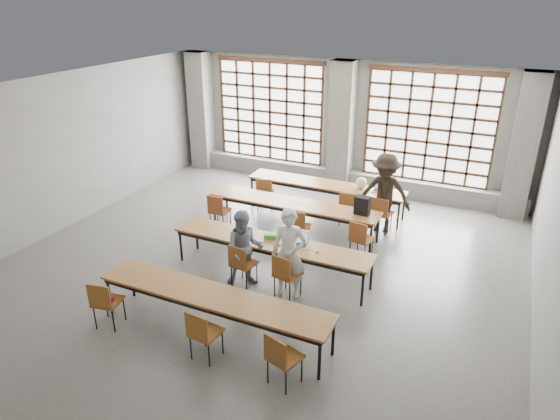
# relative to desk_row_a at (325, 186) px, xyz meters

# --- Properties ---
(floor) EXTENTS (11.00, 11.00, 0.00)m
(floor) POSITION_rel_desk_row_a_xyz_m (-0.20, -3.51, -0.66)
(floor) COLOR #4E4E4C
(floor) RESTS_ON ground
(ceiling) EXTENTS (11.00, 11.00, 0.00)m
(ceiling) POSITION_rel_desk_row_a_xyz_m (-0.20, -3.51, 2.84)
(ceiling) COLOR silver
(ceiling) RESTS_ON floor
(wall_back) EXTENTS (10.00, 0.00, 10.00)m
(wall_back) POSITION_rel_desk_row_a_xyz_m (-0.20, 1.99, 1.09)
(wall_back) COLOR #61615E
(wall_back) RESTS_ON floor
(wall_left) EXTENTS (0.00, 11.00, 11.00)m
(wall_left) POSITION_rel_desk_row_a_xyz_m (-5.20, -3.51, 1.09)
(wall_left) COLOR #61615E
(wall_left) RESTS_ON floor
(wall_right) EXTENTS (0.00, 11.00, 11.00)m
(wall_right) POSITION_rel_desk_row_a_xyz_m (4.80, -3.51, 1.09)
(wall_right) COLOR #61615E
(wall_right) RESTS_ON floor
(column_left) EXTENTS (0.60, 0.55, 3.50)m
(column_left) POSITION_rel_desk_row_a_xyz_m (-4.70, 1.71, 1.09)
(column_left) COLOR #5C5C59
(column_left) RESTS_ON floor
(column_mid) EXTENTS (0.60, 0.55, 3.50)m
(column_mid) POSITION_rel_desk_row_a_xyz_m (-0.20, 1.71, 1.09)
(column_mid) COLOR #5C5C59
(column_mid) RESTS_ON floor
(column_right) EXTENTS (0.60, 0.55, 3.50)m
(column_right) POSITION_rel_desk_row_a_xyz_m (4.30, 1.71, 1.09)
(column_right) COLOR #5C5C59
(column_right) RESTS_ON floor
(window_left) EXTENTS (3.32, 0.12, 3.00)m
(window_left) POSITION_rel_desk_row_a_xyz_m (-2.45, 1.91, 1.24)
(window_left) COLOR white
(window_left) RESTS_ON wall_back
(window_right) EXTENTS (3.32, 0.12, 3.00)m
(window_right) POSITION_rel_desk_row_a_xyz_m (2.05, 1.91, 1.24)
(window_right) COLOR white
(window_right) RESTS_ON wall_back
(sill_ledge) EXTENTS (9.80, 0.35, 0.50)m
(sill_ledge) POSITION_rel_desk_row_a_xyz_m (-0.20, 1.79, -0.41)
(sill_ledge) COLOR #5C5C59
(sill_ledge) RESTS_ON floor
(desk_row_a) EXTENTS (4.00, 0.70, 0.73)m
(desk_row_a) POSITION_rel_desk_row_a_xyz_m (0.00, 0.00, 0.00)
(desk_row_a) COLOR brown
(desk_row_a) RESTS_ON floor
(desk_row_b) EXTENTS (4.00, 0.70, 0.73)m
(desk_row_b) POSITION_rel_desk_row_a_xyz_m (-0.25, -1.45, 0.00)
(desk_row_b) COLOR brown
(desk_row_b) RESTS_ON floor
(desk_row_c) EXTENTS (4.00, 0.70, 0.73)m
(desk_row_c) POSITION_rel_desk_row_a_xyz_m (0.14, -3.37, 0.00)
(desk_row_c) COLOR brown
(desk_row_c) RESTS_ON floor
(desk_row_d) EXTENTS (4.00, 0.70, 0.73)m
(desk_row_d) POSITION_rel_desk_row_a_xyz_m (0.11, -5.40, 0.00)
(desk_row_d) COLOR brown
(desk_row_d) RESTS_ON floor
(chair_back_left) EXTENTS (0.53, 0.53, 0.88)m
(chair_back_left) POSITION_rel_desk_row_a_xyz_m (-1.38, -0.63, -0.13)
(chair_back_left) COLOR brown
(chair_back_left) RESTS_ON floor
(chair_back_mid) EXTENTS (0.45, 0.45, 0.88)m
(chair_back_mid) POSITION_rel_desk_row_a_xyz_m (0.81, -0.63, -0.13)
(chair_back_mid) COLOR brown
(chair_back_mid) RESTS_ON floor
(chair_back_right) EXTENTS (0.47, 0.48, 0.88)m
(chair_back_right) POSITION_rel_desk_row_a_xyz_m (1.59, -0.63, -0.13)
(chair_back_right) COLOR maroon
(chair_back_right) RESTS_ON floor
(chair_mid_left) EXTENTS (0.43, 0.43, 0.88)m
(chair_mid_left) POSITION_rel_desk_row_a_xyz_m (-1.85, -2.08, -0.13)
(chair_mid_left) COLOR maroon
(chair_mid_left) RESTS_ON floor
(chair_mid_centre) EXTENTS (0.44, 0.45, 0.88)m
(chair_mid_centre) POSITION_rel_desk_row_a_xyz_m (0.15, -2.08, -0.13)
(chair_mid_centre) COLOR brown
(chair_mid_centre) RESTS_ON floor
(chair_mid_right) EXTENTS (0.50, 0.50, 0.88)m
(chair_mid_right) POSITION_rel_desk_row_a_xyz_m (1.53, -2.08, -0.13)
(chair_mid_right) COLOR brown
(chair_mid_right) RESTS_ON floor
(chair_front_left) EXTENTS (0.47, 0.47, 0.88)m
(chair_front_left) POSITION_rel_desk_row_a_xyz_m (-0.17, -4.00, -0.13)
(chair_front_left) COLOR brown
(chair_front_left) RESTS_ON floor
(chair_front_right) EXTENTS (0.50, 0.50, 0.88)m
(chair_front_right) POSITION_rel_desk_row_a_xyz_m (0.72, -4.00, -0.13)
(chair_front_right) COLOR brown
(chair_front_right) RESTS_ON floor
(chair_near_left) EXTENTS (0.49, 0.49, 0.88)m
(chair_near_left) POSITION_rel_desk_row_a_xyz_m (-1.58, -6.03, -0.13)
(chair_near_left) COLOR brown
(chair_near_left) RESTS_ON floor
(chair_near_mid) EXTENTS (0.45, 0.46, 0.88)m
(chair_near_mid) POSITION_rel_desk_row_a_xyz_m (0.30, -6.03, -0.13)
(chair_near_mid) COLOR brown
(chair_near_mid) RESTS_ON floor
(chair_near_right) EXTENTS (0.52, 0.53, 0.88)m
(chair_near_right) POSITION_rel_desk_row_a_xyz_m (1.59, -6.03, -0.13)
(chair_near_right) COLOR brown
(chair_near_right) RESTS_ON floor
(student_male) EXTENTS (0.69, 0.53, 1.70)m
(student_male) POSITION_rel_desk_row_a_xyz_m (0.74, -3.87, 0.19)
(student_male) COLOR silver
(student_male) RESTS_ON floor
(student_female) EXTENTS (0.90, 0.83, 1.49)m
(student_female) POSITION_rel_desk_row_a_xyz_m (-0.16, -3.87, 0.08)
(student_female) COLOR navy
(student_female) RESTS_ON floor
(student_back) EXTENTS (1.25, 0.79, 1.85)m
(student_back) POSITION_rel_desk_row_a_xyz_m (1.60, -0.50, 0.26)
(student_back) COLOR black
(student_back) RESTS_ON floor
(laptop_front) EXTENTS (0.42, 0.37, 0.26)m
(laptop_front) POSITION_rel_desk_row_a_xyz_m (0.67, -3.26, 0.13)
(laptop_front) COLOR #BCBBC1
(laptop_front) RESTS_ON desk_row_c
(laptop_back) EXTENTS (0.38, 0.33, 0.26)m
(laptop_back) POSITION_rel_desk_row_a_xyz_m (1.35, 0.11, 0.13)
(laptop_back) COLOR silver
(laptop_back) RESTS_ON desk_row_a
(mouse) EXTENTS (0.10, 0.07, 0.04)m
(mouse) POSITION_rel_desk_row_a_xyz_m (1.09, -3.39, 0.08)
(mouse) COLOR white
(mouse) RESTS_ON desk_row_c
(green_box) EXTENTS (0.26, 0.15, 0.09)m
(green_box) POSITION_rel_desk_row_a_xyz_m (0.09, -3.29, 0.11)
(green_box) COLOR #378B2D
(green_box) RESTS_ON desk_row_c
(phone) EXTENTS (0.13, 0.06, 0.01)m
(phone) POSITION_rel_desk_row_a_xyz_m (0.32, -3.47, 0.07)
(phone) COLOR black
(phone) RESTS_ON desk_row_c
(paper_sheet_a) EXTENTS (0.32, 0.24, 0.00)m
(paper_sheet_a) POSITION_rel_desk_row_a_xyz_m (-0.85, -1.40, 0.07)
(paper_sheet_a) COLOR white
(paper_sheet_a) RESTS_ON desk_row_b
(paper_sheet_c) EXTENTS (0.36, 0.31, 0.00)m
(paper_sheet_c) POSITION_rel_desk_row_a_xyz_m (-0.15, -1.45, 0.07)
(paper_sheet_c) COLOR silver
(paper_sheet_c) RESTS_ON desk_row_b
(backpack) EXTENTS (0.33, 0.22, 0.40)m
(backpack) POSITION_rel_desk_row_a_xyz_m (1.35, -1.40, 0.27)
(backpack) COLOR black
(backpack) RESTS_ON desk_row_b
(plastic_bag) EXTENTS (0.32, 0.29, 0.29)m
(plastic_bag) POSITION_rel_desk_row_a_xyz_m (0.90, 0.05, 0.21)
(plastic_bag) COLOR silver
(plastic_bag) RESTS_ON desk_row_a
(red_pouch) EXTENTS (0.22, 0.14, 0.06)m
(red_pouch) POSITION_rel_desk_row_a_xyz_m (-1.59, -5.95, -0.16)
(red_pouch) COLOR #B6162A
(red_pouch) RESTS_ON chair_near_left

